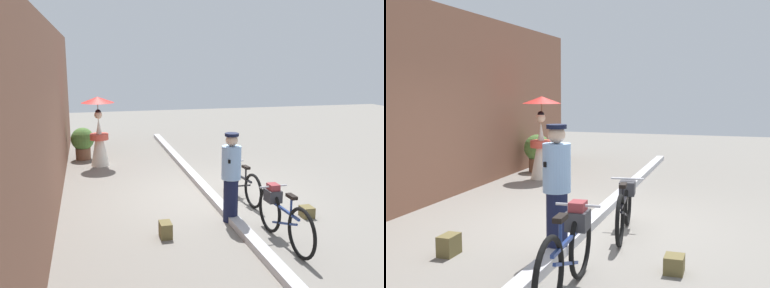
# 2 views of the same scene
# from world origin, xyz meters

# --- Properties ---
(ground_plane) EXTENTS (30.00, 30.00, 0.00)m
(ground_plane) POSITION_xyz_m (0.00, 0.00, 0.00)
(ground_plane) COLOR gray
(building_wall) EXTENTS (14.00, 0.40, 3.53)m
(building_wall) POSITION_xyz_m (0.00, 3.23, 1.77)
(building_wall) COLOR brown
(building_wall) RESTS_ON ground_plane
(sidewalk_curb) EXTENTS (14.00, 0.20, 0.12)m
(sidewalk_curb) POSITION_xyz_m (0.00, 0.00, 0.06)
(sidewalk_curb) COLOR #B2B2B7
(sidewalk_curb) RESTS_ON ground_plane
(bicycle_near_officer) EXTENTS (1.68, 0.48, 0.76)m
(bicycle_near_officer) POSITION_xyz_m (-0.30, -0.56, 0.39)
(bicycle_near_officer) COLOR black
(bicycle_near_officer) RESTS_ON ground_plane
(bicycle_far_side) EXTENTS (1.80, 0.48, 0.86)m
(bicycle_far_side) POSITION_xyz_m (-2.45, -0.47, 0.45)
(bicycle_far_side) COLOR black
(bicycle_far_side) RESTS_ON ground_plane
(person_officer) EXTENTS (0.35, 0.34, 1.60)m
(person_officer) POSITION_xyz_m (-1.43, 0.03, 0.85)
(person_officer) COLOR #141938
(person_officer) RESTS_ON ground_plane
(person_with_parasol) EXTENTS (0.87, 0.87, 1.86)m
(person_with_parasol) POSITION_xyz_m (3.25, 2.15, 0.97)
(person_with_parasol) COLOR silver
(person_with_parasol) RESTS_ON ground_plane
(potted_plant_by_door) EXTENTS (0.67, 0.65, 0.92)m
(potted_plant_by_door) POSITION_xyz_m (4.10, 2.58, 0.52)
(potted_plant_by_door) COLOR brown
(potted_plant_by_door) RESTS_ON ground_plane
(backpack_on_pavement) EXTENTS (0.29, 0.19, 0.26)m
(backpack_on_pavement) POSITION_xyz_m (-1.84, 1.28, 0.13)
(backpack_on_pavement) COLOR brown
(backpack_on_pavement) RESTS_ON ground_plane
(backpack_spare) EXTENTS (0.25, 0.21, 0.20)m
(backpack_spare) POSITION_xyz_m (-1.58, -1.41, 0.10)
(backpack_spare) COLOR brown
(backpack_spare) RESTS_ON ground_plane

